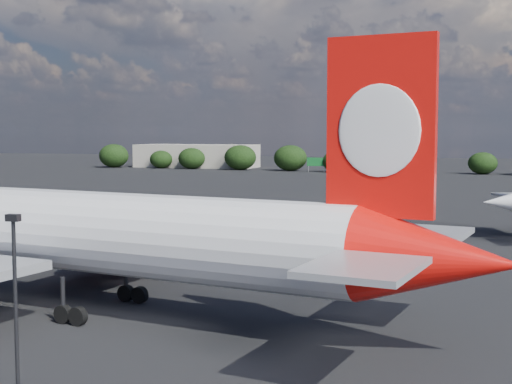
% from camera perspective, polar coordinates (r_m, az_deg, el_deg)
% --- Properties ---
extents(ground, '(500.00, 500.00, 0.00)m').
position_cam_1_polar(ground, '(106.11, -0.13, -1.98)').
color(ground, black).
rests_on(ground, ground).
extents(qantas_airliner, '(55.20, 52.65, 18.02)m').
position_cam_1_polar(qantas_airliner, '(51.24, -13.04, -3.31)').
color(qantas_airliner, white).
rests_on(qantas_airliner, ground).
extents(apron_lamp_post, '(0.55, 0.30, 9.45)m').
position_cam_1_polar(apron_lamp_post, '(30.10, -18.65, -9.45)').
color(apron_lamp_post, black).
rests_on(apron_lamp_post, ground).
extents(terminal_building, '(42.00, 16.00, 8.00)m').
position_cam_1_polar(terminal_building, '(252.05, -4.76, 2.90)').
color(terminal_building, '#A39B8D').
rests_on(terminal_building, ground).
extents(highway_sign, '(6.00, 0.30, 4.50)m').
position_cam_1_polar(highway_sign, '(222.19, 4.86, 2.40)').
color(highway_sign, '#146828').
rests_on(highway_sign, ground).
extents(billboard_yellow, '(5.00, 0.30, 5.50)m').
position_cam_1_polar(billboard_yellow, '(223.20, 12.74, 2.50)').
color(billboard_yellow, '#F1AB15').
rests_on(billboard_yellow, ground).
extents(horizon_treeline, '(205.36, 15.16, 9.24)m').
position_cam_1_polar(horizon_treeline, '(222.75, 10.93, 2.54)').
color(horizon_treeline, black).
rests_on(horizon_treeline, ground).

